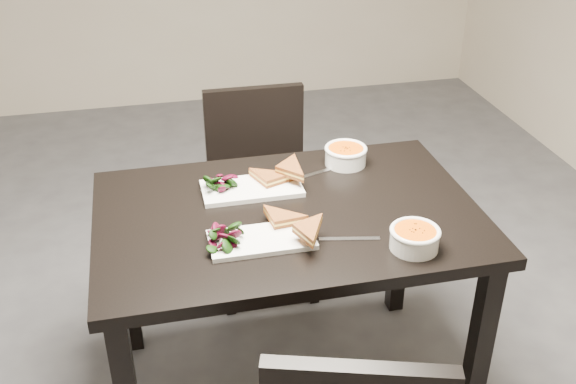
% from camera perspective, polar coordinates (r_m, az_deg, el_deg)
% --- Properties ---
extents(ground, '(5.00, 5.00, 0.00)m').
position_cam_1_polar(ground, '(2.82, -11.33, -12.09)').
color(ground, '#47474C').
rests_on(ground, ground).
extents(table, '(1.20, 0.80, 0.75)m').
position_cam_1_polar(table, '(2.17, -0.00, -3.87)').
color(table, black).
rests_on(table, ground).
extents(chair_far, '(0.42, 0.42, 0.85)m').
position_cam_1_polar(chair_far, '(2.86, -2.40, 1.16)').
color(chair_far, black).
rests_on(chair_far, ground).
extents(plate_near, '(0.31, 0.15, 0.02)m').
position_cam_1_polar(plate_near, '(1.97, -2.25, -4.06)').
color(plate_near, white).
rests_on(plate_near, table).
extents(sandwich_near, '(0.17, 0.13, 0.05)m').
position_cam_1_polar(sandwich_near, '(1.97, -0.49, -2.80)').
color(sandwich_near, '#9F5121').
rests_on(sandwich_near, plate_near).
extents(salad_near, '(0.10, 0.09, 0.04)m').
position_cam_1_polar(salad_near, '(1.94, -5.17, -3.71)').
color(salad_near, black).
rests_on(salad_near, plate_near).
extents(soup_bowl_near, '(0.15, 0.15, 0.07)m').
position_cam_1_polar(soup_bowl_near, '(1.96, 10.66, -3.79)').
color(soup_bowl_near, white).
rests_on(soup_bowl_near, table).
extents(cutlery_near, '(0.18, 0.05, 0.00)m').
position_cam_1_polar(cutlery_near, '(1.99, 5.21, -3.97)').
color(cutlery_near, silver).
rests_on(cutlery_near, table).
extents(plate_far, '(0.33, 0.16, 0.02)m').
position_cam_1_polar(plate_far, '(2.23, -3.09, 0.30)').
color(plate_far, white).
rests_on(plate_far, table).
extents(sandwich_far, '(0.20, 0.17, 0.05)m').
position_cam_1_polar(sandwich_far, '(2.21, -1.38, 1.09)').
color(sandwich_far, '#9F5121').
rests_on(sandwich_far, plate_far).
extents(salad_far, '(0.10, 0.09, 0.05)m').
position_cam_1_polar(salad_far, '(2.20, -5.67, 0.71)').
color(salad_far, black).
rests_on(salad_far, plate_far).
extents(soup_bowl_far, '(0.15, 0.15, 0.07)m').
position_cam_1_polar(soup_bowl_far, '(2.39, 4.89, 3.19)').
color(soup_bowl_far, white).
rests_on(soup_bowl_far, table).
extents(cutlery_far, '(0.18, 0.07, 0.00)m').
position_cam_1_polar(cutlery_far, '(2.32, 2.03, 1.48)').
color(cutlery_far, silver).
rests_on(cutlery_far, table).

